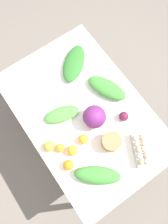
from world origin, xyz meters
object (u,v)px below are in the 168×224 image
orange_0 (68,165)px  orange_3 (61,148)px  greens_bunch_beet_tops (98,175)px  orange_1 (73,150)px  greens_bunch_scallion (62,114)px  beet_root (124,116)px  greens_bunch_dandelion (74,63)px  orange_4 (49,146)px  cabbage_purple (94,117)px  greens_bunch_kale (107,88)px  egg_carton (141,150)px  orange_2 (84,139)px  paper_bag (111,142)px

orange_0 → orange_3: (-0.14, 0.02, -0.00)m
greens_bunch_beet_tops → orange_1: size_ratio=4.17×
greens_bunch_scallion → beet_root: bearing=52.8°
greens_bunch_dandelion → orange_4: size_ratio=4.33×
cabbage_purple → greens_bunch_kale: 0.28m
egg_carton → greens_bunch_scallion: (-0.57, -0.33, -0.01)m
egg_carton → orange_1: egg_carton is taller
egg_carton → orange_0: 0.54m
orange_1 → greens_bunch_beet_tops: bearing=10.8°
greens_bunch_dandelion → orange_4: (0.47, -0.54, 0.01)m
greens_bunch_beet_tops → orange_3: 0.33m
greens_bunch_beet_tops → orange_4: greens_bunch_beet_tops is taller
greens_bunch_beet_tops → orange_0: 0.22m
beet_root → orange_2: (-0.03, -0.36, 0.00)m
cabbage_purple → greens_bunch_dandelion: 0.51m
cabbage_purple → orange_3: cabbage_purple is taller
orange_3 → orange_1: bearing=42.4°
orange_2 → orange_3: bearing=-104.6°
cabbage_purple → orange_4: bearing=-92.6°
greens_bunch_beet_tops → orange_4: 0.41m
greens_bunch_scallion → orange_2: bearing=5.8°
greens_bunch_dandelion → orange_3: 0.71m
egg_carton → orange_4: 0.68m
cabbage_purple → beet_root: cabbage_purple is taller
paper_bag → greens_bunch_scallion: 0.43m
greens_bunch_scallion → orange_4: size_ratio=3.40×
paper_bag → orange_4: (-0.24, -0.40, -0.01)m
greens_bunch_kale → orange_3: size_ratio=4.95×
orange_0 → greens_bunch_beet_tops: bearing=36.4°
greens_bunch_kale → orange_1: (0.25, -0.51, -0.00)m
cabbage_purple → orange_1: (0.11, -0.27, -0.05)m
cabbage_purple → orange_1: bearing=-68.7°
cabbage_purple → greens_bunch_kale: bearing=122.3°
egg_carton → orange_1: size_ratio=3.39×
egg_carton → orange_4: (-0.41, -0.54, -0.00)m
orange_1 → orange_3: bearing=-137.6°
greens_bunch_beet_tops → orange_4: bearing=-155.3°
greens_bunch_scallion → greens_bunch_kale: greens_bunch_kale is taller
paper_bag → orange_0: (-0.04, -0.35, -0.01)m
greens_bunch_beet_tops → orange_4: size_ratio=4.08×
egg_carton → greens_bunch_dandelion: bearing=26.6°
greens_bunch_dandelion → beet_root: size_ratio=4.78×
orange_3 → egg_carton: bearing=53.4°
egg_carton → greens_bunch_scallion: bearing=56.6°
greens_bunch_beet_tops → cabbage_purple: bearing=147.4°
greens_bunch_scallion → orange_2: orange_2 is taller
orange_2 → orange_3: size_ratio=1.13×
beet_root → greens_bunch_scallion: bearing=-127.2°
paper_bag → orange_0: paper_bag is taller
greens_bunch_kale → beet_root: (0.26, -0.03, -0.00)m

